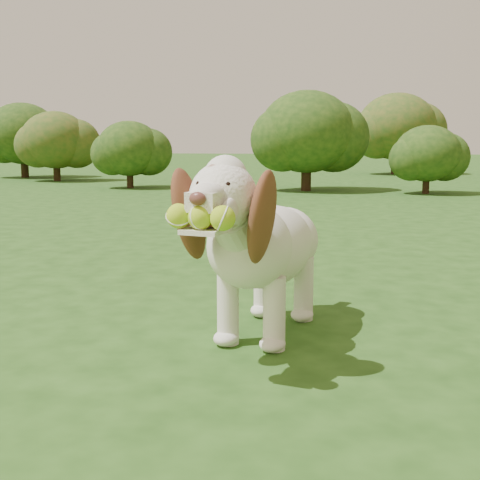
# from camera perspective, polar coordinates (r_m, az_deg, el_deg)

# --- Properties ---
(ground) EXTENTS (80.00, 80.00, 0.00)m
(ground) POSITION_cam_1_polar(r_m,az_deg,el_deg) (3.31, 5.89, -7.24)
(ground) COLOR #1F4212
(ground) RESTS_ON ground
(dog) EXTENTS (0.63, 1.37, 0.89)m
(dog) POSITION_cam_1_polar(r_m,az_deg,el_deg) (2.85, 2.02, -0.13)
(dog) COLOR silver
(dog) RESTS_ON ground
(shrub_a) EXTENTS (1.29, 1.29, 1.33)m
(shrub_a) POSITION_cam_1_polar(r_m,az_deg,el_deg) (12.30, -10.46, 8.52)
(shrub_a) COLOR #382314
(shrub_a) RESTS_ON ground
(shrub_b) EXTENTS (1.81, 1.81, 1.87)m
(shrub_b) POSITION_cam_1_polar(r_m,az_deg,el_deg) (11.51, 6.37, 10.15)
(shrub_b) COLOR #382314
(shrub_b) RESTS_ON ground
(shrub_c) EXTENTS (1.17, 1.17, 1.22)m
(shrub_c) POSITION_cam_1_polar(r_m,az_deg,el_deg) (11.27, 17.35, 7.83)
(shrub_c) COLOR #382314
(shrub_c) RESTS_ON ground
(shrub_i) EXTENTS (2.18, 2.18, 2.25)m
(shrub_i) POSITION_cam_1_polar(r_m,az_deg,el_deg) (17.60, 14.64, 10.36)
(shrub_i) COLOR #382314
(shrub_i) RESTS_ON ground
(shrub_g) EXTENTS (1.83, 1.83, 1.90)m
(shrub_g) POSITION_cam_1_polar(r_m,az_deg,el_deg) (16.53, -19.90, 9.46)
(shrub_g) COLOR #382314
(shrub_g) RESTS_ON ground
(shrub_e) EXTENTS (1.57, 1.57, 1.62)m
(shrub_e) POSITION_cam_1_polar(r_m,az_deg,el_deg) (14.86, -17.10, 9.05)
(shrub_e) COLOR #382314
(shrub_e) RESTS_ON ground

